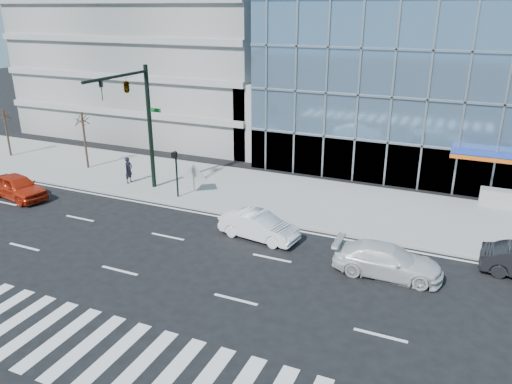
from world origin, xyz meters
TOP-DOWN VIEW (x-y plane):
  - ground at (0.00, 0.00)m, footprint 160.00×160.00m
  - sidewalk at (0.00, 8.00)m, footprint 120.00×8.00m
  - parking_garage at (-20.00, 26.00)m, footprint 24.00×24.00m
  - ramp_block at (-6.00, 18.00)m, footprint 6.00×8.00m
  - traffic_signal at (-11.00, 4.57)m, footprint 1.14×5.74m
  - ped_signal_post at (-8.50, 4.94)m, footprint 0.30×0.33m
  - street_tree_near at (-18.00, 7.50)m, footprint 1.10×1.10m
  - street_tree_far at (-26.00, 7.50)m, footprint 1.10×1.10m
  - white_suv at (5.37, 0.67)m, footprint 4.95×2.14m
  - white_sedan at (-1.48, 1.80)m, footprint 4.44×2.06m
  - red_sedan at (-17.86, 1.00)m, footprint 4.77×2.67m
  - pedestrian at (-13.01, 5.98)m, footprint 0.45×0.67m
  - tilted_panel at (-8.05, 6.36)m, footprint 1.84×0.20m

SIDE VIEW (x-z plane):
  - ground at x=0.00m, z-range 0.00..0.00m
  - sidewalk at x=0.00m, z-range 0.00..0.15m
  - white_sedan at x=-1.48m, z-range 0.00..1.41m
  - white_suv at x=5.37m, z-range 0.00..1.42m
  - red_sedan at x=-17.86m, z-range 0.00..1.53m
  - pedestrian at x=-13.01m, z-range 0.15..1.97m
  - tilted_panel at x=-8.05m, z-range 0.15..1.99m
  - ped_signal_post at x=-8.50m, z-range 0.64..3.64m
  - ramp_block at x=-6.00m, z-range 0.00..6.00m
  - street_tree_far at x=-26.00m, z-range 1.51..5.38m
  - street_tree_near at x=-18.00m, z-range 1.66..5.89m
  - traffic_signal at x=-11.00m, z-range 2.16..10.16m
  - parking_garage at x=-20.00m, z-range 0.00..20.00m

